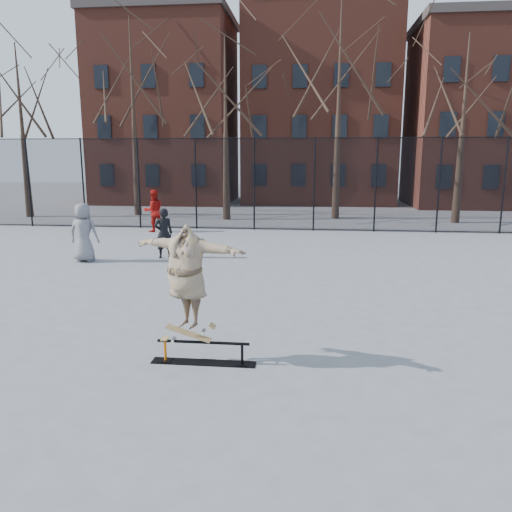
# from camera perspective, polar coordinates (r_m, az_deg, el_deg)

# --- Properties ---
(ground) EXTENTS (100.00, 100.00, 0.00)m
(ground) POSITION_cam_1_polar(r_m,az_deg,el_deg) (9.39, -0.66, -8.72)
(ground) COLOR slate
(skate_rail) EXTENTS (1.67, 0.26, 0.37)m
(skate_rail) POSITION_cam_1_polar(r_m,az_deg,el_deg) (8.09, -6.03, -11.11)
(skate_rail) COLOR black
(skate_rail) RESTS_ON ground
(skateboard) EXTENTS (0.79, 0.19, 0.09)m
(skateboard) POSITION_cam_1_polar(r_m,az_deg,el_deg) (8.04, -7.70, -9.22)
(skateboard) COLOR olive
(skateboard) RESTS_ON skate_rail
(skater) EXTENTS (2.04, 1.21, 1.61)m
(skater) POSITION_cam_1_polar(r_m,az_deg,el_deg) (7.78, -7.87, -3.34)
(skater) COLOR #683E9C
(skater) RESTS_ON skateboard
(bystander_grey) EXTENTS (0.90, 0.59, 1.82)m
(bystander_grey) POSITION_cam_1_polar(r_m,az_deg,el_deg) (16.24, -19.10, 2.56)
(bystander_grey) COLOR slate
(bystander_grey) RESTS_ON ground
(bystander_black) EXTENTS (0.69, 0.59, 1.60)m
(bystander_black) POSITION_cam_1_polar(r_m,az_deg,el_deg) (16.18, -10.50, 2.58)
(bystander_black) COLOR black
(bystander_black) RESTS_ON ground
(bystander_red) EXTENTS (1.11, 1.05, 1.80)m
(bystander_red) POSITION_cam_1_polar(r_m,az_deg,el_deg) (21.93, -11.62, 5.09)
(bystander_red) COLOR #9D110D
(bystander_red) RESTS_ON ground
(fence) EXTENTS (34.03, 0.07, 4.00)m
(fence) POSITION_cam_1_polar(r_m,az_deg,el_deg) (21.81, 3.45, 8.31)
(fence) COLOR black
(fence) RESTS_ON ground
(tree_row) EXTENTS (33.66, 7.46, 10.67)m
(tree_row) POSITION_cam_1_polar(r_m,az_deg,el_deg) (26.26, 3.53, 20.44)
(tree_row) COLOR black
(tree_row) RESTS_ON ground
(rowhouses) EXTENTS (29.00, 7.00, 13.00)m
(rowhouses) POSITION_cam_1_polar(r_m,az_deg,el_deg) (34.87, 5.91, 16.03)
(rowhouses) COLOR #5F2A1E
(rowhouses) RESTS_ON ground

